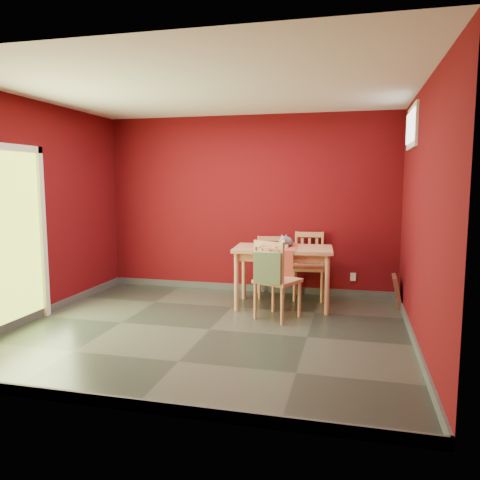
% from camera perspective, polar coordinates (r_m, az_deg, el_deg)
% --- Properties ---
extents(ground, '(4.50, 4.50, 0.00)m').
position_cam_1_polar(ground, '(5.53, -3.69, -10.83)').
color(ground, '#2D342D').
rests_on(ground, ground).
extents(room_shell, '(4.50, 4.50, 4.50)m').
position_cam_1_polar(room_shell, '(5.52, -3.70, -10.33)').
color(room_shell, '#53080D').
rests_on(room_shell, ground).
extents(doorway, '(0.06, 1.01, 2.13)m').
position_cam_1_polar(doorway, '(6.02, -25.69, 0.89)').
color(doorway, '#B7D838').
rests_on(doorway, ground).
extents(window, '(0.05, 0.90, 0.50)m').
position_cam_1_polar(window, '(6.08, 20.21, 12.80)').
color(window, white).
rests_on(window, room_shell).
extents(outlet_plate, '(0.08, 0.02, 0.12)m').
position_cam_1_polar(outlet_plate, '(7.15, 13.62, -4.39)').
color(outlet_plate, silver).
rests_on(outlet_plate, room_shell).
extents(dining_table, '(1.37, 0.86, 0.82)m').
position_cam_1_polar(dining_table, '(6.37, 5.28, -1.79)').
color(dining_table, tan).
rests_on(dining_table, ground).
extents(table_runner, '(0.43, 0.81, 0.39)m').
position_cam_1_polar(table_runner, '(6.24, 5.11, -1.60)').
color(table_runner, '#B34835').
rests_on(table_runner, dining_table).
extents(chair_far_left, '(0.50, 0.50, 0.88)m').
position_cam_1_polar(chair_far_left, '(7.02, 3.77, -3.15)').
color(chair_far_left, tan).
rests_on(chair_far_left, ground).
extents(chair_far_right, '(0.48, 0.48, 0.97)m').
position_cam_1_polar(chair_far_right, '(6.91, 8.39, -3.02)').
color(chair_far_right, tan).
rests_on(chair_far_right, ground).
extents(chair_near, '(0.62, 0.62, 1.00)m').
position_cam_1_polar(chair_near, '(5.82, 4.36, -4.74)').
color(chair_near, tan).
rests_on(chair_near, ground).
extents(tote_bag, '(0.33, 0.19, 0.45)m').
position_cam_1_polar(tote_bag, '(5.59, 3.37, -3.40)').
color(tote_bag, '#709760').
rests_on(tote_bag, chair_near).
extents(cat, '(0.25, 0.41, 0.19)m').
position_cam_1_polar(cat, '(6.41, 5.59, 0.05)').
color(cat, slate).
rests_on(cat, table_runner).
extents(picture_frame, '(0.15, 0.43, 0.43)m').
position_cam_1_polar(picture_frame, '(6.77, 18.59, -5.94)').
color(picture_frame, brown).
rests_on(picture_frame, ground).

